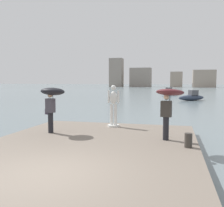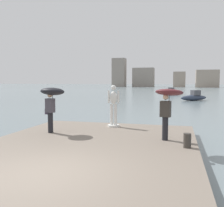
# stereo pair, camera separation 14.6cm
# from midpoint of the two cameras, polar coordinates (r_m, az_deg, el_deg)

# --- Properties ---
(ground_plane) EXTENTS (400.00, 400.00, 0.00)m
(ground_plane) POSITION_cam_midpoint_polar(r_m,az_deg,el_deg) (45.67, 10.67, 1.56)
(ground_plane) COLOR slate
(pier) EXTENTS (7.53, 10.61, 0.40)m
(pier) POSITION_cam_midpoint_polar(r_m,az_deg,el_deg) (8.69, -6.35, -11.17)
(pier) COLOR slate
(pier) RESTS_ON ground
(statue_white_figure) EXTENTS (0.58, 0.58, 2.03)m
(statue_white_figure) POSITION_cam_midpoint_polar(r_m,az_deg,el_deg) (12.50, 0.68, -0.67)
(statue_white_figure) COLOR white
(statue_white_figure) RESTS_ON pier
(onlooker_left) EXTENTS (1.28, 1.29, 1.98)m
(onlooker_left) POSITION_cam_midpoint_polar(r_m,az_deg,el_deg) (11.22, -12.83, 1.50)
(onlooker_left) COLOR black
(onlooker_left) RESTS_ON pier
(onlooker_right) EXTENTS (1.23, 1.25, 1.99)m
(onlooker_right) POSITION_cam_midpoint_polar(r_m,az_deg,el_deg) (9.78, 12.75, 0.87)
(onlooker_right) COLOR black
(onlooker_right) RESTS_ON pier
(mooring_bollard) EXTENTS (0.25, 0.25, 0.48)m
(mooring_bollard) POSITION_cam_midpoint_polar(r_m,az_deg,el_deg) (9.02, 16.80, -7.87)
(mooring_bollard) COLOR #38332D
(mooring_bollard) RESTS_ON pier
(boat_far) EXTENTS (3.75, 2.53, 1.44)m
(boat_far) POSITION_cam_midpoint_polar(r_m,az_deg,el_deg) (51.06, 13.31, 2.44)
(boat_far) COLOR #2D384C
(boat_far) RESTS_ON ground
(boat_leftward) EXTENTS (4.00, 3.32, 1.43)m
(boat_leftward) POSITION_cam_midpoint_polar(r_m,az_deg,el_deg) (36.76, 17.83, 1.38)
(boat_leftward) COLOR #2D384C
(boat_leftward) RESTS_ON ground
(distant_skyline) EXTENTS (64.00, 9.97, 13.73)m
(distant_skyline) POSITION_cam_midpoint_polar(r_m,az_deg,el_deg) (123.32, 11.85, 5.79)
(distant_skyline) COLOR gray
(distant_skyline) RESTS_ON ground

